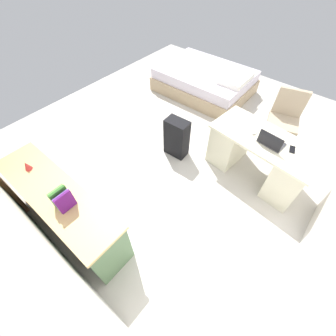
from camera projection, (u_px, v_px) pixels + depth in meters
ground_plane at (195, 148)px, 3.86m from camera, size 6.09×6.09×0.00m
desk at (259, 157)px, 3.21m from camera, size 1.50×0.81×0.72m
office_chair at (282, 123)px, 3.63m from camera, size 0.57×0.57×0.94m
credenza at (66, 209)px, 2.66m from camera, size 1.80×0.48×0.76m
bed at (205, 81)px, 4.80m from camera, size 1.93×1.44×0.58m
suitcase_black at (177, 138)px, 3.53m from camera, size 0.37×0.24×0.66m
laptop at (271, 142)px, 2.84m from camera, size 0.33×0.25×0.21m
computer_mouse at (254, 132)px, 3.00m from camera, size 0.07×0.11×0.03m
cell_phone_near_laptop at (292, 149)px, 2.81m from camera, size 0.10×0.15×0.01m
book_row at (62, 199)px, 2.19m from camera, size 0.15×0.17×0.23m
figurine_small at (27, 166)px, 2.53m from camera, size 0.08×0.08×0.11m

